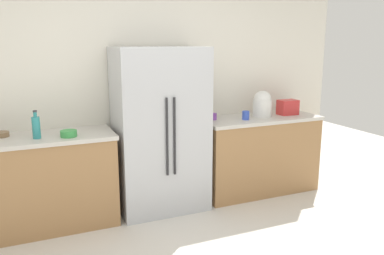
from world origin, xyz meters
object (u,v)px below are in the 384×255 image
object	(u,v)px
rice_cooker	(262,104)
bowl_a	(1,134)
refrigerator	(161,130)
bottle_a	(36,127)
bowl_b	(69,134)
toaster	(288,107)
cup_a	(246,115)
cup_b	(213,116)

from	to	relation	value
rice_cooker	bowl_a	xyz separation A→B (m)	(-2.85, 0.11, -0.13)
refrigerator	rice_cooker	world-z (taller)	refrigerator
bottle_a	bowl_b	bearing A→B (deg)	-9.23
toaster	bottle_a	world-z (taller)	bottle_a
toaster	bowl_a	distance (m)	3.21
bottle_a	bowl_a	distance (m)	0.39
rice_cooker	cup_a	xyz separation A→B (m)	(-0.28, -0.09, -0.10)
toaster	cup_a	bearing A→B (deg)	-173.21
refrigerator	bowl_b	xyz separation A→B (m)	(-0.96, -0.12, 0.08)
cup_a	rice_cooker	bearing A→B (deg)	17.82
toaster	cup_b	world-z (taller)	toaster
rice_cooker	cup_b	xyz separation A→B (m)	(-0.63, 0.06, -0.11)
refrigerator	bowl_b	bearing A→B (deg)	-172.95
refrigerator	bowl_b	world-z (taller)	refrigerator
rice_cooker	cup_a	distance (m)	0.31
refrigerator	rice_cooker	size ratio (longest dim) A/B	5.67
refrigerator	cup_b	xyz separation A→B (m)	(0.67, 0.08, 0.09)
bottle_a	refrigerator	bearing A→B (deg)	3.37
refrigerator	toaster	world-z (taller)	refrigerator
cup_b	refrigerator	bearing A→B (deg)	-173.18
bottle_a	cup_b	bearing A→B (deg)	4.58
refrigerator	toaster	distance (m)	1.67
cup_a	bowl_b	world-z (taller)	cup_a
rice_cooker	cup_b	size ratio (longest dim) A/B	3.67
bowl_a	bowl_b	size ratio (longest dim) A/B	0.97
refrigerator	cup_b	bearing A→B (deg)	6.82
bowl_a	bowl_b	world-z (taller)	bowl_b
refrigerator	cup_a	distance (m)	1.02
bowl_a	bowl_b	distance (m)	0.64
cup_b	bowl_a	bearing A→B (deg)	178.57
bowl_b	rice_cooker	bearing A→B (deg)	3.58
toaster	bowl_a	bearing A→B (deg)	177.74
bowl_a	bowl_b	bearing A→B (deg)	-23.20
cup_a	cup_b	distance (m)	0.38
cup_a	bowl_a	distance (m)	2.57
toaster	cup_b	xyz separation A→B (m)	(-0.99, 0.07, -0.05)
rice_cooker	cup_b	bearing A→B (deg)	174.80
cup_a	bowl_a	bearing A→B (deg)	175.47
refrigerator	cup_a	world-z (taller)	refrigerator
rice_cooker	bottle_a	world-z (taller)	rice_cooker
rice_cooker	cup_a	bearing A→B (deg)	-162.18
toaster	bowl_b	world-z (taller)	toaster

